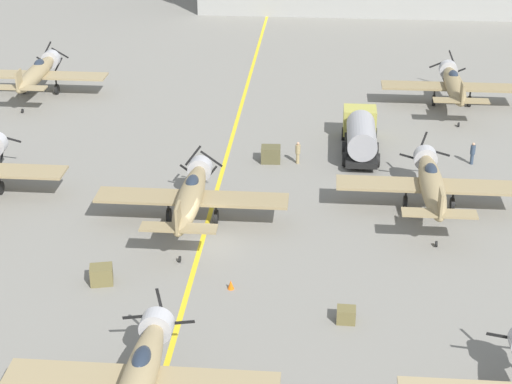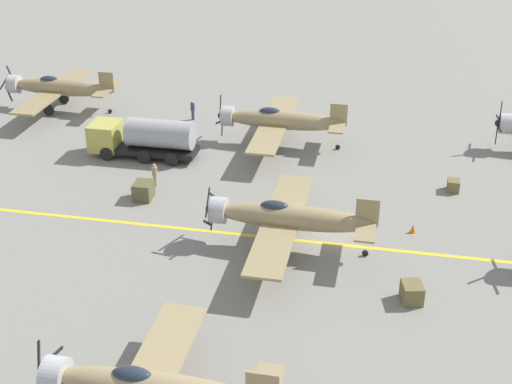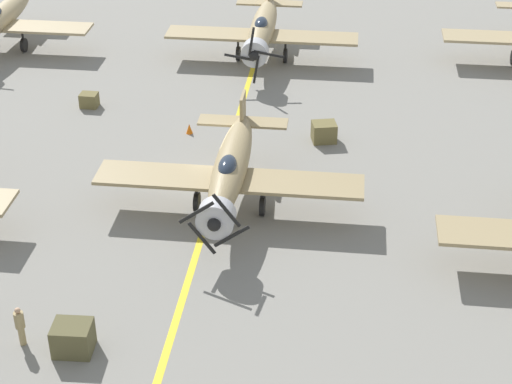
{
  "view_description": "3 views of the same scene",
  "coord_description": "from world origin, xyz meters",
  "px_view_note": "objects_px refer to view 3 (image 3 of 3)",
  "views": [
    {
      "loc": [
        7.0,
        -44.3,
        25.06
      ],
      "look_at": [
        3.05,
        3.04,
        2.16
      ],
      "focal_mm": 60.0,
      "sensor_mm": 36.0,
      "label": 1
    },
    {
      "loc": [
        -36.16,
        -2.91,
        21.78
      ],
      "look_at": [
        -0.5,
        4.33,
        3.24
      ],
      "focal_mm": 50.0,
      "sensor_mm": 36.0,
      "label": 2
    },
    {
      "loc": [
        -5.94,
        35.31,
        20.88
      ],
      "look_at": [
        -2.35,
        4.53,
        2.22
      ],
      "focal_mm": 60.0,
      "sensor_mm": 36.0,
      "label": 3
    }
  ],
  "objects_px": {
    "supply_crate_by_tanker": "(89,100)",
    "traffic_cone": "(189,129)",
    "airplane_near_center": "(262,29)",
    "airplane_mid_center": "(230,170)",
    "supply_crate_outboard": "(73,338)",
    "supply_crate_mid_lane": "(324,132)",
    "ground_crew_inspecting": "(20,324)",
    "airplane_near_right": "(0,19)"
  },
  "relations": [
    {
      "from": "airplane_near_right",
      "to": "supply_crate_mid_lane",
      "type": "height_order",
      "value": "airplane_near_right"
    },
    {
      "from": "supply_crate_by_tanker",
      "to": "traffic_cone",
      "type": "bearing_deg",
      "value": 157.24
    },
    {
      "from": "airplane_near_center",
      "to": "supply_crate_outboard",
      "type": "bearing_deg",
      "value": 100.33
    },
    {
      "from": "supply_crate_by_tanker",
      "to": "supply_crate_mid_lane",
      "type": "height_order",
      "value": "supply_crate_mid_lane"
    },
    {
      "from": "traffic_cone",
      "to": "supply_crate_mid_lane",
      "type": "bearing_deg",
      "value": 179.73
    },
    {
      "from": "traffic_cone",
      "to": "airplane_near_right",
      "type": "bearing_deg",
      "value": -36.57
    },
    {
      "from": "ground_crew_inspecting",
      "to": "supply_crate_by_tanker",
      "type": "relative_size",
      "value": 1.71
    },
    {
      "from": "ground_crew_inspecting",
      "to": "traffic_cone",
      "type": "distance_m",
      "value": 17.59
    },
    {
      "from": "airplane_near_right",
      "to": "ground_crew_inspecting",
      "type": "height_order",
      "value": "airplane_near_right"
    },
    {
      "from": "airplane_mid_center",
      "to": "traffic_cone",
      "type": "height_order",
      "value": "airplane_mid_center"
    },
    {
      "from": "supply_crate_by_tanker",
      "to": "supply_crate_outboard",
      "type": "height_order",
      "value": "supply_crate_outboard"
    },
    {
      "from": "supply_crate_mid_lane",
      "to": "supply_crate_outboard",
      "type": "relative_size",
      "value": 0.88
    },
    {
      "from": "airplane_near_right",
      "to": "supply_crate_outboard",
      "type": "bearing_deg",
      "value": 126.61
    },
    {
      "from": "supply_crate_outboard",
      "to": "airplane_near_right",
      "type": "bearing_deg",
      "value": -64.66
    },
    {
      "from": "airplane_mid_center",
      "to": "airplane_near_right",
      "type": "distance_m",
      "value": 25.01
    },
    {
      "from": "supply_crate_mid_lane",
      "to": "supply_crate_by_tanker",
      "type": "bearing_deg",
      "value": -11.18
    },
    {
      "from": "traffic_cone",
      "to": "supply_crate_by_tanker",
      "type": "bearing_deg",
      "value": -22.76
    },
    {
      "from": "airplane_mid_center",
      "to": "supply_crate_mid_lane",
      "type": "height_order",
      "value": "airplane_mid_center"
    },
    {
      "from": "airplane_near_center",
      "to": "airplane_near_right",
      "type": "relative_size",
      "value": 1.0
    },
    {
      "from": "airplane_near_center",
      "to": "airplane_mid_center",
      "type": "xyz_separation_m",
      "value": [
        -0.52,
        17.98,
        0.0
      ]
    },
    {
      "from": "airplane_near_center",
      "to": "airplane_mid_center",
      "type": "relative_size",
      "value": 1.0
    },
    {
      "from": "airplane_mid_center",
      "to": "supply_crate_by_tanker",
      "type": "distance_m",
      "value": 13.76
    },
    {
      "from": "supply_crate_outboard",
      "to": "traffic_cone",
      "type": "relative_size",
      "value": 2.54
    },
    {
      "from": "airplane_mid_center",
      "to": "ground_crew_inspecting",
      "type": "xyz_separation_m",
      "value": [
        6.22,
        10.12,
        -1.11
      ]
    },
    {
      "from": "airplane_mid_center",
      "to": "ground_crew_inspecting",
      "type": "relative_size",
      "value": 7.25
    },
    {
      "from": "airplane_near_right",
      "to": "supply_crate_outboard",
      "type": "distance_m",
      "value": 31.1
    },
    {
      "from": "airplane_near_right",
      "to": "supply_crate_mid_lane",
      "type": "distance_m",
      "value": 24.01
    },
    {
      "from": "airplane_near_center",
      "to": "supply_crate_mid_lane",
      "type": "distance_m",
      "value": 11.77
    },
    {
      "from": "airplane_near_center",
      "to": "supply_crate_by_tanker",
      "type": "relative_size",
      "value": 12.43
    },
    {
      "from": "airplane_mid_center",
      "to": "supply_crate_by_tanker",
      "type": "xyz_separation_m",
      "value": [
        9.49,
        -9.83,
        -1.61
      ]
    },
    {
      "from": "airplane_near_center",
      "to": "supply_crate_by_tanker",
      "type": "bearing_deg",
      "value": 60.11
    },
    {
      "from": "airplane_near_center",
      "to": "supply_crate_mid_lane",
      "type": "height_order",
      "value": "airplane_near_center"
    },
    {
      "from": "airplane_near_center",
      "to": "airplane_near_right",
      "type": "xyz_separation_m",
      "value": [
        17.03,
        0.15,
        0.0
      ]
    },
    {
      "from": "supply_crate_by_tanker",
      "to": "traffic_cone",
      "type": "height_order",
      "value": "supply_crate_by_tanker"
    },
    {
      "from": "airplane_near_right",
      "to": "traffic_cone",
      "type": "height_order",
      "value": "airplane_near_right"
    },
    {
      "from": "airplane_near_right",
      "to": "supply_crate_mid_lane",
      "type": "relative_size",
      "value": 9.73
    },
    {
      "from": "airplane_near_center",
      "to": "ground_crew_inspecting",
      "type": "distance_m",
      "value": 28.69
    },
    {
      "from": "ground_crew_inspecting",
      "to": "supply_crate_by_tanker",
      "type": "bearing_deg",
      "value": -80.7
    },
    {
      "from": "supply_crate_outboard",
      "to": "airplane_mid_center",
      "type": "bearing_deg",
      "value": -112.52
    },
    {
      "from": "ground_crew_inspecting",
      "to": "traffic_cone",
      "type": "bearing_deg",
      "value": -99.72
    },
    {
      "from": "airplane_mid_center",
      "to": "supply_crate_by_tanker",
      "type": "relative_size",
      "value": 12.43
    },
    {
      "from": "airplane_near_center",
      "to": "traffic_cone",
      "type": "distance_m",
      "value": 11.24
    }
  ]
}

